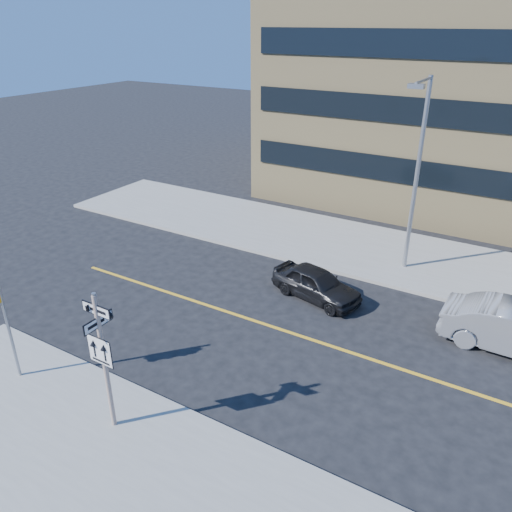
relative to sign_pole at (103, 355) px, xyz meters
The scene contains 5 objects.
ground 3.50m from the sign_pole, 90.00° to the left, with size 120.00×120.00×0.00m, color black.
sign_pole is the anchor object (origin of this frame).
parked_car_a 9.54m from the sign_pole, 79.55° to the left, with size 3.74×1.50×1.27m, color black.
streetlight_a 14.05m from the sign_pole, 73.23° to the left, with size 0.55×2.25×8.00m.
building_brick 28.36m from the sign_pole, 85.84° to the left, with size 18.00×18.00×18.00m, color tan.
Camera 1 is at (8.54, -9.28, 10.04)m, focal length 35.00 mm.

